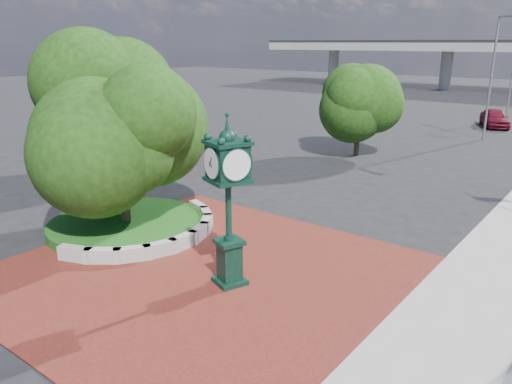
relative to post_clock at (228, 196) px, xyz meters
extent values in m
plane|color=black|center=(-1.31, 1.04, -2.87)|extent=(200.00, 200.00, 0.00)
cube|color=#5E1C16|center=(-1.31, 0.04, -2.85)|extent=(12.00, 12.00, 0.04)
cube|color=#9E9B93|center=(-5.22, -1.96, -2.60)|extent=(1.29, 0.76, 0.54)
cube|color=#9E9B93|center=(-4.36, -1.50, -2.60)|extent=(1.20, 1.04, 0.54)
cube|color=#9E9B93|center=(-3.69, -0.79, -2.60)|extent=(1.00, 1.22, 0.54)
cube|color=#9E9B93|center=(-3.26, 0.08, -2.60)|extent=(0.71, 1.30, 0.54)
cube|color=#9E9B93|center=(-3.11, 1.04, -2.60)|extent=(0.35, 1.25, 0.54)
cube|color=#9E9B93|center=(-3.26, 2.01, -2.60)|extent=(0.71, 1.30, 0.54)
cube|color=#9E9B93|center=(-3.69, 2.88, -2.60)|extent=(1.00, 1.22, 0.54)
cube|color=#9E9B93|center=(-4.36, 3.58, -2.60)|extent=(1.20, 1.04, 0.54)
cube|color=#9E9B93|center=(-5.22, 4.05, -2.60)|extent=(1.29, 0.76, 0.54)
cylinder|color=#184915|center=(-6.31, 1.04, -2.67)|extent=(6.10, 6.10, 0.40)
cylinder|color=#9E9B93|center=(-36.31, 71.04, 0.13)|extent=(1.80, 1.80, 6.00)
cylinder|color=#9E9B93|center=(-16.31, 71.04, 0.13)|extent=(1.80, 1.80, 6.00)
cylinder|color=#38281C|center=(-6.31, 1.04, -1.79)|extent=(0.36, 0.36, 2.17)
sphere|color=#14340E|center=(-6.31, 1.04, 0.86)|extent=(5.20, 5.20, 5.20)
cylinder|color=#38281C|center=(-14.31, 6.04, -1.65)|extent=(0.36, 0.36, 2.45)
sphere|color=#14340E|center=(-14.31, 6.04, 1.26)|extent=(5.60, 5.60, 5.60)
cylinder|color=#38281C|center=(-5.31, 19.04, -1.91)|extent=(0.36, 0.36, 1.92)
sphere|color=#14340E|center=(-5.31, 19.04, 0.37)|extent=(4.40, 4.40, 4.40)
cube|color=black|center=(0.00, 0.00, -2.78)|extent=(1.14, 1.14, 0.18)
cube|color=black|center=(0.00, 0.00, -2.10)|extent=(0.78, 0.78, 1.21)
cube|color=black|center=(0.00, 0.00, -1.46)|extent=(1.00, 1.00, 0.13)
cylinder|color=black|center=(0.00, 0.00, -0.46)|extent=(0.19, 0.19, 1.87)
cube|color=black|center=(0.00, 0.00, 1.04)|extent=(1.28, 1.28, 0.99)
cylinder|color=white|center=(-0.19, -0.48, 1.04)|extent=(0.85, 0.38, 0.88)
cylinder|color=white|center=(0.19, 0.48, 1.04)|extent=(0.85, 0.38, 0.88)
cylinder|color=white|center=(-0.48, 0.19, 1.04)|extent=(0.38, 0.85, 0.88)
cylinder|color=white|center=(0.48, -0.19, 1.04)|extent=(0.38, 0.85, 0.88)
sphere|color=black|center=(0.00, 0.00, 1.72)|extent=(0.48, 0.48, 0.48)
cone|color=black|center=(0.00, 0.00, 2.08)|extent=(0.20, 0.20, 0.55)
imported|color=maroon|center=(-1.00, 36.95, -2.07)|extent=(3.69, 5.09, 1.61)
cylinder|color=slate|center=(-0.16, 30.17, 1.60)|extent=(0.16, 0.16, 8.94)
cube|color=slate|center=(0.66, 29.83, 6.07)|extent=(1.71, 0.83, 0.12)
cylinder|color=slate|center=(-1.19, 42.58, 1.24)|extent=(0.15, 0.15, 8.23)
camera|label=1|loc=(9.21, -10.57, 4.33)|focal=35.00mm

